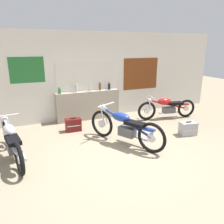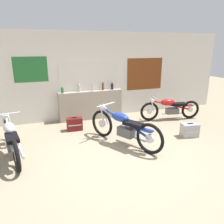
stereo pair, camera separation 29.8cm
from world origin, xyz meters
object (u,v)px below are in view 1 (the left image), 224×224
bottle_leftmost (60,91)px  motorcycle_silver (12,141)px  motorcycle_red (167,107)px  hard_case_darkred (73,125)px  bottle_center (90,87)px  motorcycle_blue (125,127)px  bottle_right_center (100,86)px  hard_case_silver (188,129)px  bottle_left_center (76,88)px  bottle_rightmost (109,86)px

bottle_leftmost → motorcycle_silver: size_ratio=0.10×
bottle_leftmost → motorcycle_red: size_ratio=0.11×
hard_case_darkred → bottle_center: bearing=46.7°
motorcycle_blue → bottle_right_center: bearing=85.3°
bottle_center → hard_case_darkred: bottle_center is taller
bottle_right_center → motorcycle_blue: (-0.18, -2.24, -0.63)m
bottle_leftmost → bottle_center: (0.97, 0.01, 0.03)m
bottle_center → motorcycle_silver: size_ratio=0.14×
bottle_center → hard_case_silver: 3.23m
motorcycle_blue → motorcycle_silver: bearing=173.6°
bottle_left_center → motorcycle_silver: 2.82m
bottle_leftmost → bottle_left_center: size_ratio=0.70×
bottle_leftmost → bottle_left_center: (0.54, 0.04, 0.04)m
bottle_left_center → motorcycle_blue: bearing=-74.6°
motorcycle_blue → hard_case_darkred: motorcycle_blue is taller
motorcycle_silver → hard_case_silver: (4.39, -0.44, -0.23)m
bottle_center → motorcycle_silver: (-2.37, -1.91, -0.66)m
bottle_left_center → bottle_center: (0.44, -0.03, -0.01)m
bottle_rightmost → motorcycle_blue: (-0.50, -2.22, -0.61)m
motorcycle_silver → hard_case_darkred: motorcycle_silver is taller
bottle_center → motorcycle_blue: bearing=-85.4°
motorcycle_red → motorcycle_silver: bearing=-168.6°
bottle_leftmost → motorcycle_blue: (1.15, -2.19, -0.59)m
motorcycle_silver → bottle_center: bearing=38.9°
bottle_leftmost → bottle_rightmost: (1.65, 0.03, 0.02)m
bottle_leftmost → bottle_left_center: bearing=4.7°
bottle_right_center → bottle_rightmost: (0.32, -0.02, -0.02)m
bottle_right_center → motorcycle_blue: 2.34m
motorcycle_silver → motorcycle_red: motorcycle_silver is taller
motorcycle_silver → bottle_left_center: bearing=45.2°
motorcycle_red → bottle_center: bearing=157.8°
bottle_leftmost → hard_case_darkred: bearing=-77.7°
motorcycle_blue → bottle_rightmost: bearing=77.3°
bottle_right_center → motorcycle_red: 2.34m
bottle_leftmost → hard_case_darkred: size_ratio=0.48×
bottle_rightmost → hard_case_silver: bearing=-60.4°
motorcycle_silver → hard_case_silver: size_ratio=4.42×
motorcycle_blue → hard_case_darkred: bearing=125.5°
motorcycle_blue → bottle_leftmost: bearing=117.7°
bottle_left_center → motorcycle_red: 3.04m
bottle_leftmost → hard_case_silver: 3.90m
hard_case_darkred → motorcycle_blue: bearing=-54.5°
motorcycle_blue → hard_case_silver: bearing=-4.9°
motorcycle_red → hard_case_silver: (-0.33, -1.39, -0.21)m
bottle_leftmost → motorcycle_red: bottle_leftmost is taller
bottle_leftmost → bottle_rightmost: bearing=1.2°
bottle_left_center → hard_case_darkred: bearing=-112.1°
motorcycle_blue → bottle_center: bearing=94.6°
motorcycle_silver → motorcycle_red: 4.82m
bottle_leftmost → hard_case_darkred: (0.18, -0.83, -0.85)m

